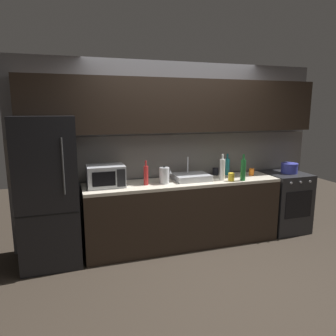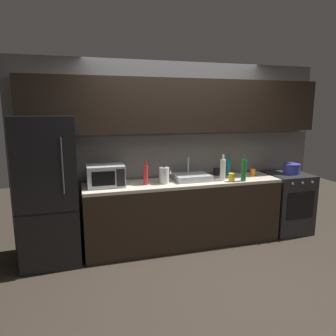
{
  "view_description": "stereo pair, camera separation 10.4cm",
  "coord_description": "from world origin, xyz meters",
  "px_view_note": "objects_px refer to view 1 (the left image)",
  "views": [
    {
      "loc": [
        -1.46,
        -2.94,
        1.86
      ],
      "look_at": [
        -0.22,
        0.9,
        1.09
      ],
      "focal_mm": 33.34,
      "sensor_mm": 36.0,
      "label": 1
    },
    {
      "loc": [
        -1.36,
        -2.97,
        1.86
      ],
      "look_at": [
        -0.22,
        0.9,
        1.09
      ],
      "focal_mm": 33.34,
      "sensor_mm": 36.0,
      "label": 2
    }
  ],
  "objects_px": {
    "oven_range": "(285,202)",
    "mug_dark": "(215,172)",
    "kettle": "(164,175)",
    "cooking_pot": "(289,168)",
    "wine_bottle_red": "(146,175)",
    "wine_bottle_green": "(243,170)",
    "mug_orange": "(251,172)",
    "refrigerator": "(49,192)",
    "mug_yellow": "(231,177)",
    "wine_bottle_white": "(222,169)",
    "wine_bottle_teal": "(227,166)",
    "microwave": "(106,176)"
  },
  "relations": [
    {
      "from": "microwave",
      "to": "mug_orange",
      "type": "relative_size",
      "value": 4.5
    },
    {
      "from": "kettle",
      "to": "refrigerator",
      "type": "bearing_deg",
      "value": 177.7
    },
    {
      "from": "wine_bottle_teal",
      "to": "mug_orange",
      "type": "height_order",
      "value": "wine_bottle_teal"
    },
    {
      "from": "kettle",
      "to": "cooking_pot",
      "type": "xyz_separation_m",
      "value": [
        2.0,
        0.06,
        -0.03
      ]
    },
    {
      "from": "mug_yellow",
      "to": "wine_bottle_white",
      "type": "bearing_deg",
      "value": 132.99
    },
    {
      "from": "refrigerator",
      "to": "wine_bottle_white",
      "type": "height_order",
      "value": "refrigerator"
    },
    {
      "from": "wine_bottle_red",
      "to": "cooking_pot",
      "type": "bearing_deg",
      "value": 1.43
    },
    {
      "from": "mug_dark",
      "to": "mug_orange",
      "type": "height_order",
      "value": "mug_dark"
    },
    {
      "from": "wine_bottle_green",
      "to": "mug_orange",
      "type": "distance_m",
      "value": 0.4
    },
    {
      "from": "refrigerator",
      "to": "microwave",
      "type": "bearing_deg",
      "value": 1.55
    },
    {
      "from": "oven_range",
      "to": "mug_yellow",
      "type": "bearing_deg",
      "value": -169.54
    },
    {
      "from": "kettle",
      "to": "wine_bottle_teal",
      "type": "height_order",
      "value": "wine_bottle_teal"
    },
    {
      "from": "wine_bottle_red",
      "to": "cooking_pot",
      "type": "relative_size",
      "value": 1.28
    },
    {
      "from": "mug_orange",
      "to": "wine_bottle_red",
      "type": "bearing_deg",
      "value": -176.98
    },
    {
      "from": "oven_range",
      "to": "mug_dark",
      "type": "distance_m",
      "value": 1.22
    },
    {
      "from": "wine_bottle_red",
      "to": "refrigerator",
      "type": "bearing_deg",
      "value": 177.27
    },
    {
      "from": "oven_range",
      "to": "microwave",
      "type": "distance_m",
      "value": 2.77
    },
    {
      "from": "microwave",
      "to": "kettle",
      "type": "height_order",
      "value": "microwave"
    },
    {
      "from": "refrigerator",
      "to": "wine_bottle_green",
      "type": "height_order",
      "value": "refrigerator"
    },
    {
      "from": "mug_yellow",
      "to": "cooking_pot",
      "type": "xyz_separation_m",
      "value": [
        1.1,
        0.2,
        0.02
      ]
    },
    {
      "from": "wine_bottle_green",
      "to": "mug_yellow",
      "type": "xyz_separation_m",
      "value": [
        -0.16,
        0.02,
        -0.1
      ]
    },
    {
      "from": "mug_dark",
      "to": "cooking_pot",
      "type": "xyz_separation_m",
      "value": [
        1.13,
        -0.21,
        0.02
      ]
    },
    {
      "from": "oven_range",
      "to": "cooking_pot",
      "type": "xyz_separation_m",
      "value": [
        0.04,
        0.0,
        0.53
      ]
    },
    {
      "from": "refrigerator",
      "to": "mug_orange",
      "type": "relative_size",
      "value": 17.44
    },
    {
      "from": "microwave",
      "to": "wine_bottle_green",
      "type": "bearing_deg",
      "value": -7.55
    },
    {
      "from": "wine_bottle_white",
      "to": "mug_dark",
      "type": "distance_m",
      "value": 0.33
    },
    {
      "from": "refrigerator",
      "to": "mug_orange",
      "type": "height_order",
      "value": "refrigerator"
    },
    {
      "from": "wine_bottle_red",
      "to": "wine_bottle_teal",
      "type": "height_order",
      "value": "wine_bottle_red"
    },
    {
      "from": "wine_bottle_teal",
      "to": "cooking_pot",
      "type": "distance_m",
      "value": 0.98
    },
    {
      "from": "oven_range",
      "to": "microwave",
      "type": "xyz_separation_m",
      "value": [
        -2.71,
        0.02,
        0.58
      ]
    },
    {
      "from": "wine_bottle_green",
      "to": "mug_dark",
      "type": "relative_size",
      "value": 3.41
    },
    {
      "from": "wine_bottle_teal",
      "to": "mug_orange",
      "type": "distance_m",
      "value": 0.36
    },
    {
      "from": "mug_dark",
      "to": "oven_range",
      "type": "bearing_deg",
      "value": -11.15
    },
    {
      "from": "wine_bottle_green",
      "to": "mug_yellow",
      "type": "height_order",
      "value": "wine_bottle_green"
    },
    {
      "from": "wine_bottle_white",
      "to": "mug_yellow",
      "type": "height_order",
      "value": "wine_bottle_white"
    },
    {
      "from": "microwave",
      "to": "cooking_pot",
      "type": "xyz_separation_m",
      "value": [
        2.75,
        -0.02,
        -0.06
      ]
    },
    {
      "from": "microwave",
      "to": "wine_bottle_red",
      "type": "relative_size",
      "value": 1.46
    },
    {
      "from": "refrigerator",
      "to": "mug_orange",
      "type": "bearing_deg",
      "value": 0.59
    },
    {
      "from": "microwave",
      "to": "cooking_pot",
      "type": "relative_size",
      "value": 1.87
    },
    {
      "from": "wine_bottle_red",
      "to": "mug_dark",
      "type": "xyz_separation_m",
      "value": [
        1.12,
        0.27,
        -0.08
      ]
    },
    {
      "from": "refrigerator",
      "to": "kettle",
      "type": "distance_m",
      "value": 1.43
    },
    {
      "from": "mug_yellow",
      "to": "oven_range",
      "type": "bearing_deg",
      "value": 10.46
    },
    {
      "from": "wine_bottle_red",
      "to": "wine_bottle_teal",
      "type": "distance_m",
      "value": 1.31
    },
    {
      "from": "kettle",
      "to": "cooking_pot",
      "type": "relative_size",
      "value": 0.96
    },
    {
      "from": "microwave",
      "to": "wine_bottle_green",
      "type": "xyz_separation_m",
      "value": [
        1.81,
        -0.24,
        0.02
      ]
    },
    {
      "from": "refrigerator",
      "to": "wine_bottle_red",
      "type": "distance_m",
      "value": 1.19
    },
    {
      "from": "wine_bottle_white",
      "to": "wine_bottle_green",
      "type": "height_order",
      "value": "wine_bottle_green"
    },
    {
      "from": "wine_bottle_green",
      "to": "wine_bottle_teal",
      "type": "xyz_separation_m",
      "value": [
        -0.02,
        0.4,
        -0.02
      ]
    },
    {
      "from": "oven_range",
      "to": "kettle",
      "type": "distance_m",
      "value": 2.04
    },
    {
      "from": "refrigerator",
      "to": "cooking_pot",
      "type": "bearing_deg",
      "value": 0.0
    }
  ]
}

